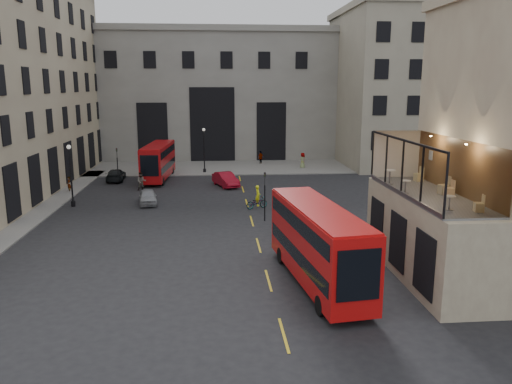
{
  "coord_description": "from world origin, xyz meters",
  "views": [
    {
      "loc": [
        -4.74,
        -24.95,
        10.21
      ],
      "look_at": [
        -1.95,
        8.66,
        3.0
      ],
      "focal_mm": 35.0,
      "sensor_mm": 36.0,
      "label": 1
    }
  ],
  "objects": [
    {
      "name": "traffic_light_far",
      "position": [
        -15.0,
        28.0,
        2.42
      ],
      "size": [
        0.16,
        0.2,
        3.8
      ],
      "color": "black",
      "rests_on": "ground"
    },
    {
      "name": "cafe_chair_a",
      "position": [
        7.16,
        -3.91,
        4.84
      ],
      "size": [
        0.46,
        0.46,
        0.79
      ],
      "color": "#D8B87C",
      "rests_on": "cafe_floor"
    },
    {
      "name": "street_lamp_b",
      "position": [
        -6.0,
        34.0,
        2.39
      ],
      "size": [
        0.36,
        0.36,
        5.33
      ],
      "color": "black",
      "rests_on": "ground"
    },
    {
      "name": "pedestrian_b",
      "position": [
        -9.91,
        33.1,
        0.81
      ],
      "size": [
        0.96,
        1.2,
        1.62
      ],
      "primitive_type": "imported",
      "rotation": [
        0.0,
        0.0,
        1.17
      ],
      "color": "gray",
      "rests_on": "ground"
    },
    {
      "name": "cafe_table_near",
      "position": [
        5.98,
        -3.45,
        5.04
      ],
      "size": [
        0.53,
        0.53,
        0.66
      ],
      "color": "beige",
      "rests_on": "cafe_floor"
    },
    {
      "name": "gateway",
      "position": [
        -5.0,
        47.99,
        9.39
      ],
      "size": [
        35.0,
        10.6,
        18.0
      ],
      "color": "gray",
      "rests_on": "ground"
    },
    {
      "name": "car_a",
      "position": [
        -10.69,
        18.46,
        0.64
      ],
      "size": [
        2.05,
        3.92,
        1.27
      ],
      "primitive_type": "imported",
      "rotation": [
        0.0,
        0.0,
        0.15
      ],
      "color": "#94969B",
      "rests_on": "ground"
    },
    {
      "name": "cyclist",
      "position": [
        -1.1,
        16.93,
        0.9
      ],
      "size": [
        0.44,
        0.67,
        1.81
      ],
      "primitive_type": "imported",
      "rotation": [
        0.0,
        0.0,
        1.55
      ],
      "color": "#FDFF1A",
      "rests_on": "ground"
    },
    {
      "name": "ground",
      "position": [
        0.0,
        0.0,
        0.0
      ],
      "size": [
        140.0,
        140.0,
        0.0
      ],
      "primitive_type": "plane",
      "color": "black",
      "rests_on": "ground"
    },
    {
      "name": "cafe_chair_c",
      "position": [
        7.28,
        -0.15,
        4.89
      ],
      "size": [
        0.54,
        0.54,
        0.96
      ],
      "color": "tan",
      "rests_on": "cafe_floor"
    },
    {
      "name": "bicycle",
      "position": [
        -1.27,
        15.98,
        0.51
      ],
      "size": [
        2.03,
        1.36,
        1.01
      ],
      "primitive_type": "imported",
      "rotation": [
        0.0,
        0.0,
        1.97
      ],
      "color": "gray",
      "rests_on": "ground"
    },
    {
      "name": "cafe_table_mid",
      "position": [
        5.36,
        0.34,
        5.05
      ],
      "size": [
        0.54,
        0.54,
        0.68
      ],
      "color": "white",
      "rests_on": "cafe_floor"
    },
    {
      "name": "host_building_main",
      "position": [
        9.95,
        0.0,
        7.79
      ],
      "size": [
        7.26,
        11.4,
        15.1
      ],
      "color": "#C2B491",
      "rests_on": "ground"
    },
    {
      "name": "pavement_far",
      "position": [
        -6.0,
        38.0,
        0.06
      ],
      "size": [
        40.0,
        12.0,
        0.12
      ],
      "primitive_type": "cube",
      "color": "slate",
      "rests_on": "ground"
    },
    {
      "name": "bus_near",
      "position": [
        0.5,
        -0.58,
        2.33
      ],
      "size": [
        3.66,
        10.6,
        4.15
      ],
      "color": "red",
      "rests_on": "ground"
    },
    {
      "name": "pedestrian_d",
      "position": [
        6.24,
        36.41,
        0.99
      ],
      "size": [
        0.83,
        1.08,
        1.97
      ],
      "primitive_type": "imported",
      "rotation": [
        0.0,
        0.0,
        1.8
      ],
      "color": "gray",
      "rests_on": "ground"
    },
    {
      "name": "cafe_floor",
      "position": [
        6.5,
        0.0,
        4.55
      ],
      "size": [
        3.0,
        10.0,
        0.1
      ],
      "primitive_type": "cube",
      "color": "slate",
      "rests_on": "host_frontage"
    },
    {
      "name": "car_b",
      "position": [
        -3.68,
        25.75,
        0.72
      ],
      "size": [
        2.92,
        4.63,
        1.44
      ],
      "primitive_type": "imported",
      "rotation": [
        0.0,
        0.0,
        0.35
      ],
      "color": "maroon",
      "rests_on": "ground"
    },
    {
      "name": "pedestrian_c",
      "position": [
        1.26,
        40.0,
        0.89
      ],
      "size": [
        1.05,
        1.04,
        1.78
      ],
      "primitive_type": "imported",
      "rotation": [
        0.0,
        0.0,
        3.91
      ],
      "color": "gray",
      "rests_on": "ground"
    },
    {
      "name": "pedestrian_e",
      "position": [
        -19.0,
        24.09,
        0.77
      ],
      "size": [
        0.5,
        0.64,
        1.53
      ],
      "primitive_type": "imported",
      "rotation": [
        0.0,
        0.0,
        4.98
      ],
      "color": "gray",
      "rests_on": "ground"
    },
    {
      "name": "host_frontage",
      "position": [
        6.5,
        0.0,
        2.25
      ],
      "size": [
        3.0,
        11.0,
        4.5
      ],
      "primitive_type": "cube",
      "color": "#C2B491",
      "rests_on": "ground"
    },
    {
      "name": "pedestrian_a",
      "position": [
        -12.04,
        24.28,
        0.92
      ],
      "size": [
        0.97,
        0.8,
        1.84
      ],
      "primitive_type": "imported",
      "rotation": [
        0.0,
        0.0,
        0.12
      ],
      "color": "gray",
      "rests_on": "ground"
    },
    {
      "name": "building_right",
      "position": [
        20.0,
        39.97,
        10.39
      ],
      "size": [
        16.6,
        18.6,
        20.0
      ],
      "color": "#A39B83",
      "rests_on": "ground"
    },
    {
      "name": "car_c",
      "position": [
        -15.59,
        29.83,
        0.64
      ],
      "size": [
        2.07,
        4.51,
        1.28
      ],
      "primitive_type": "imported",
      "rotation": [
        0.0,
        0.0,
        3.21
      ],
      "color": "black",
      "rests_on": "ground"
    },
    {
      "name": "bus_far",
      "position": [
        -10.98,
        30.2,
        2.2
      ],
      "size": [
        2.93,
        9.96,
        3.92
      ],
      "color": "#B00C0F",
      "rests_on": "ground"
    },
    {
      "name": "cafe_chair_b",
      "position": [
        7.3,
        -0.7,
        4.86
      ],
      "size": [
        0.43,
        0.43,
        0.86
      ],
      "color": "#DEB480",
      "rests_on": "cafe_floor"
    },
    {
      "name": "street_lamp_a",
      "position": [
        -17.0,
        18.0,
        2.39
      ],
      "size": [
        0.36,
        0.36,
        5.33
      ],
      "color": "black",
      "rests_on": "ground"
    },
    {
      "name": "cafe_table_far",
      "position": [
        5.39,
        2.88,
        5.14
      ],
      "size": [
        0.65,
        0.65,
        0.82
      ],
      "color": "silver",
      "rests_on": "cafe_floor"
    },
    {
      "name": "cafe_chair_d",
      "position": [
        7.41,
        3.51,
        4.87
      ],
      "size": [
        0.51,
        0.51,
        0.88
      ],
      "color": "tan",
      "rests_on": "cafe_floor"
    },
    {
      "name": "traffic_light_near",
      "position": [
        -1.0,
        12.0,
        2.42
      ],
      "size": [
        0.16,
        0.2,
        3.8
      ],
      "color": "black",
      "rests_on": "ground"
    }
  ]
}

